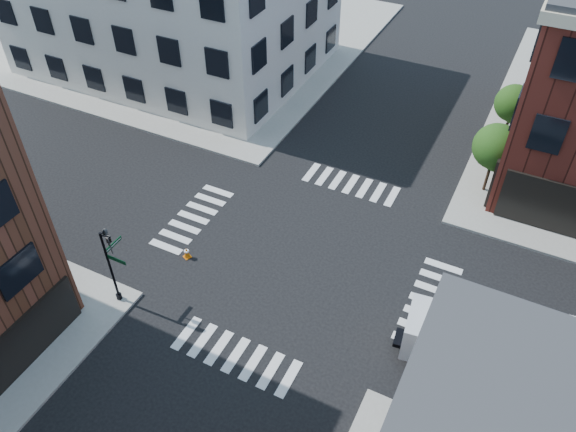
# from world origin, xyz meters

# --- Properties ---
(ground) EXTENTS (120.00, 120.00, 0.00)m
(ground) POSITION_xyz_m (0.00, 0.00, 0.00)
(ground) COLOR black
(ground) RESTS_ON ground
(sidewalk_nw) EXTENTS (30.00, 30.00, 0.15)m
(sidewalk_nw) POSITION_xyz_m (-21.00, 21.00, 0.07)
(sidewalk_nw) COLOR gray
(sidewalk_nw) RESTS_ON ground
(tree_near) EXTENTS (2.69, 2.69, 4.49)m
(tree_near) POSITION_xyz_m (7.56, 9.98, 3.16)
(tree_near) COLOR black
(tree_near) RESTS_ON ground
(tree_far) EXTENTS (2.43, 2.43, 4.07)m
(tree_far) POSITION_xyz_m (7.56, 15.98, 2.87)
(tree_far) COLOR black
(tree_far) RESTS_ON ground
(signal_pole) EXTENTS (1.29, 1.24, 4.60)m
(signal_pole) POSITION_xyz_m (-6.72, -6.68, 2.86)
(signal_pole) COLOR black
(signal_pole) RESTS_ON ground
(box_truck) EXTENTS (7.94, 3.20, 3.51)m
(box_truck) POSITION_xyz_m (10.51, -2.64, 1.83)
(box_truck) COLOR white
(box_truck) RESTS_ON ground
(traffic_cone) EXTENTS (0.49, 0.49, 0.69)m
(traffic_cone) POSITION_xyz_m (-5.51, -2.81, 0.33)
(traffic_cone) COLOR #DA6509
(traffic_cone) RESTS_ON ground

